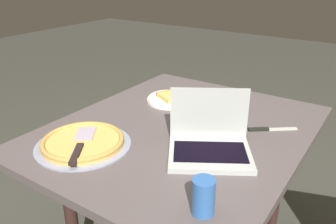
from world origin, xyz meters
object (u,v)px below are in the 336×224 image
Objects in this scene: pizza_plate at (170,99)px; table_knife at (267,129)px; drink_cup at (203,196)px; laptop at (210,141)px; dining_table at (180,147)px; pizza_tray at (83,142)px.

pizza_plate reaches higher than table_knife.
laptop is at bearing 24.58° from drink_cup.
dining_table is 10.97× the size of drink_cup.
drink_cup reaches higher than dining_table.
laptop is 0.52m from pizza_plate.
pizza_tray is 3.35× the size of drink_cup.
pizza_tray is at bearing 81.71° from drink_cup.
dining_table is 0.56m from drink_cup.
table_knife is (0.18, -0.31, 0.10)m from dining_table.
laptop is 1.05× the size of pizza_tray.
drink_cup is at bearing -141.34° from dining_table.
pizza_tray reaches higher than dining_table.
laptop reaches higher than pizza_plate.
pizza_tray is at bearing 119.11° from laptop.
pizza_plate is 0.65× the size of pizza_tray.
table_knife is (0.52, -0.53, -0.01)m from pizza_tray.
table_knife reaches higher than dining_table.
drink_cup reaches higher than table_knife.
dining_table is 0.32m from pizza_plate.
drink_cup is (-0.60, -0.02, 0.05)m from table_knife.
laptop is at bearing -130.40° from pizza_plate.
table_knife is 1.62× the size of drink_cup.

